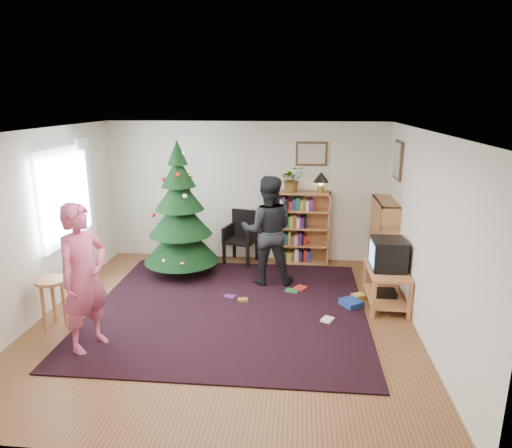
# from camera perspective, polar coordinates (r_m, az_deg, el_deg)

# --- Properties ---
(floor) EXTENTS (5.00, 5.00, 0.00)m
(floor) POSITION_cam_1_polar(r_m,az_deg,el_deg) (6.31, -3.81, -11.72)
(floor) COLOR brown
(floor) RESTS_ON ground
(ceiling) EXTENTS (5.00, 5.00, 0.00)m
(ceiling) POSITION_cam_1_polar(r_m,az_deg,el_deg) (5.64, -4.27, 11.55)
(ceiling) COLOR white
(ceiling) RESTS_ON wall_back
(wall_back) EXTENTS (5.00, 0.02, 2.50)m
(wall_back) POSITION_cam_1_polar(r_m,az_deg,el_deg) (8.26, -1.22, 4.04)
(wall_back) COLOR silver
(wall_back) RESTS_ON floor
(wall_front) EXTENTS (5.00, 0.02, 2.50)m
(wall_front) POSITION_cam_1_polar(r_m,az_deg,el_deg) (3.58, -10.65, -11.88)
(wall_front) COLOR silver
(wall_front) RESTS_ON floor
(wall_left) EXTENTS (0.02, 5.00, 2.50)m
(wall_left) POSITION_cam_1_polar(r_m,az_deg,el_deg) (6.72, -25.55, -0.12)
(wall_left) COLOR silver
(wall_left) RESTS_ON floor
(wall_right) EXTENTS (0.02, 5.00, 2.50)m
(wall_right) POSITION_cam_1_polar(r_m,az_deg,el_deg) (5.99, 20.32, -1.33)
(wall_right) COLOR silver
(wall_right) RESTS_ON floor
(rug) EXTENTS (3.80, 3.60, 0.02)m
(rug) POSITION_cam_1_polar(r_m,az_deg,el_deg) (6.58, -3.39, -10.46)
(rug) COLOR black
(rug) RESTS_ON floor
(window_pane) EXTENTS (0.04, 1.20, 1.40)m
(window_pane) POSITION_cam_1_polar(r_m,az_deg,el_deg) (7.16, -23.17, 3.07)
(window_pane) COLOR silver
(window_pane) RESTS_ON wall_left
(curtain) EXTENTS (0.06, 0.35, 1.60)m
(curtain) POSITION_cam_1_polar(r_m,az_deg,el_deg) (7.75, -20.50, 4.20)
(curtain) COLOR white
(curtain) RESTS_ON wall_left
(picture_back) EXTENTS (0.55, 0.03, 0.42)m
(picture_back) POSITION_cam_1_polar(r_m,az_deg,el_deg) (8.08, 6.96, 8.70)
(picture_back) COLOR #4C3319
(picture_back) RESTS_ON wall_back
(picture_right) EXTENTS (0.03, 0.50, 0.60)m
(picture_right) POSITION_cam_1_polar(r_m,az_deg,el_deg) (7.51, 17.33, 7.63)
(picture_right) COLOR #4C3319
(picture_right) RESTS_ON wall_right
(christmas_tree) EXTENTS (1.24, 1.24, 2.26)m
(christmas_tree) POSITION_cam_1_polar(r_m,az_deg,el_deg) (7.61, -9.45, 0.46)
(christmas_tree) COLOR #3F2816
(christmas_tree) RESTS_ON rug
(bookshelf_back) EXTENTS (0.95, 0.30, 1.30)m
(bookshelf_back) POSITION_cam_1_polar(r_m,az_deg,el_deg) (8.19, 5.80, -0.35)
(bookshelf_back) COLOR #BA7B42
(bookshelf_back) RESTS_ON floor
(bookshelf_right) EXTENTS (0.30, 0.95, 1.30)m
(bookshelf_right) POSITION_cam_1_polar(r_m,az_deg,el_deg) (7.77, 15.57, -1.71)
(bookshelf_right) COLOR #BA7B42
(bookshelf_right) RESTS_ON floor
(tv_stand) EXTENTS (0.53, 0.96, 0.55)m
(tv_stand) POSITION_cam_1_polar(r_m,az_deg,el_deg) (6.83, 15.94, -7.11)
(tv_stand) COLOR #BA7B42
(tv_stand) RESTS_ON floor
(crt_tv) EXTENTS (0.46, 0.49, 0.43)m
(crt_tv) POSITION_cam_1_polar(r_m,az_deg,el_deg) (6.68, 16.19, -3.64)
(crt_tv) COLOR black
(crt_tv) RESTS_ON tv_stand
(armchair) EXTENTS (0.63, 0.64, 0.94)m
(armchair) POSITION_cam_1_polar(r_m,az_deg,el_deg) (8.26, -1.85, -1.31)
(armchair) COLOR black
(armchair) RESTS_ON rug
(stool) EXTENTS (0.39, 0.39, 0.65)m
(stool) POSITION_cam_1_polar(r_m,az_deg,el_deg) (6.46, -24.15, -7.53)
(stool) COLOR #BA7B42
(stool) RESTS_ON floor
(person_standing) EXTENTS (0.65, 0.76, 1.77)m
(person_standing) POSITION_cam_1_polar(r_m,az_deg,el_deg) (5.64, -20.71, -6.32)
(person_standing) COLOR #C34E6F
(person_standing) RESTS_ON rug
(person_by_chair) EXTENTS (0.89, 0.72, 1.75)m
(person_by_chair) POSITION_cam_1_polar(r_m,az_deg,el_deg) (7.16, 1.46, -0.86)
(person_by_chair) COLOR black
(person_by_chair) RESTS_ON rug
(potted_plant) EXTENTS (0.50, 0.47, 0.45)m
(potted_plant) POSITION_cam_1_polar(r_m,az_deg,el_deg) (8.00, 4.53, 5.63)
(potted_plant) COLOR gray
(potted_plant) RESTS_ON bookshelf_back
(table_lamp) EXTENTS (0.27, 0.27, 0.36)m
(table_lamp) POSITION_cam_1_polar(r_m,az_deg,el_deg) (8.01, 8.13, 5.66)
(table_lamp) COLOR #A57F33
(table_lamp) RESTS_ON bookshelf_back
(floor_clutter) EXTENTS (2.11, 1.22, 0.08)m
(floor_clutter) POSITION_cam_1_polar(r_m,az_deg,el_deg) (6.81, 5.46, -9.27)
(floor_clutter) COLOR #A51E19
(floor_clutter) RESTS_ON rug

